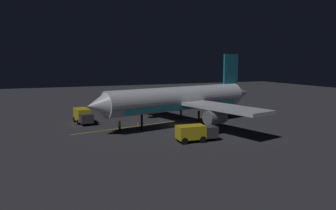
{
  "coord_description": "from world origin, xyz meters",
  "views": [
    {
      "loc": [
        -48.95,
        22.39,
        10.76
      ],
      "look_at": [
        0.0,
        2.0,
        3.5
      ],
      "focal_mm": 34.58,
      "sensor_mm": 36.0,
      "label": 1
    }
  ],
  "objects_px": {
    "baggage_truck": "(83,116)",
    "ground_crew_worker": "(120,126)",
    "traffic_cone_near_right": "(138,123)",
    "traffic_cone_near_left": "(113,132)",
    "airliner": "(182,99)",
    "catering_truck": "(195,133)"
  },
  "relations": [
    {
      "from": "baggage_truck",
      "to": "catering_truck",
      "type": "height_order",
      "value": "baggage_truck"
    },
    {
      "from": "baggage_truck",
      "to": "traffic_cone_near_right",
      "type": "bearing_deg",
      "value": -120.67
    },
    {
      "from": "catering_truck",
      "to": "traffic_cone_near_left",
      "type": "bearing_deg",
      "value": 45.26
    },
    {
      "from": "catering_truck",
      "to": "traffic_cone_near_left",
      "type": "height_order",
      "value": "catering_truck"
    },
    {
      "from": "ground_crew_worker",
      "to": "traffic_cone_near_right",
      "type": "distance_m",
      "value": 5.89
    },
    {
      "from": "traffic_cone_near_left",
      "to": "traffic_cone_near_right",
      "type": "xyz_separation_m",
      "value": [
        4.93,
        -5.44,
        0.0
      ]
    },
    {
      "from": "ground_crew_worker",
      "to": "traffic_cone_near_right",
      "type": "height_order",
      "value": "ground_crew_worker"
    },
    {
      "from": "airliner",
      "to": "catering_truck",
      "type": "bearing_deg",
      "value": 163.8
    },
    {
      "from": "baggage_truck",
      "to": "traffic_cone_near_left",
      "type": "bearing_deg",
      "value": -163.45
    },
    {
      "from": "traffic_cone_near_right",
      "to": "ground_crew_worker",
      "type": "bearing_deg",
      "value": 134.5
    },
    {
      "from": "catering_truck",
      "to": "baggage_truck",
      "type": "bearing_deg",
      "value": 32.49
    },
    {
      "from": "airliner",
      "to": "traffic_cone_near_left",
      "type": "distance_m",
      "value": 13.27
    },
    {
      "from": "ground_crew_worker",
      "to": "traffic_cone_near_left",
      "type": "bearing_deg",
      "value": 123.3
    },
    {
      "from": "traffic_cone_near_left",
      "to": "traffic_cone_near_right",
      "type": "relative_size",
      "value": 1.0
    },
    {
      "from": "airliner",
      "to": "baggage_truck",
      "type": "distance_m",
      "value": 17.39
    },
    {
      "from": "airliner",
      "to": "traffic_cone_near_left",
      "type": "height_order",
      "value": "airliner"
    },
    {
      "from": "catering_truck",
      "to": "traffic_cone_near_right",
      "type": "height_order",
      "value": "catering_truck"
    },
    {
      "from": "baggage_truck",
      "to": "ground_crew_worker",
      "type": "height_order",
      "value": "baggage_truck"
    },
    {
      "from": "baggage_truck",
      "to": "traffic_cone_near_left",
      "type": "xyz_separation_m",
      "value": [
        -9.9,
        -2.94,
        -1.03
      ]
    },
    {
      "from": "traffic_cone_near_right",
      "to": "baggage_truck",
      "type": "bearing_deg",
      "value": 59.33
    },
    {
      "from": "airliner",
      "to": "traffic_cone_near_left",
      "type": "bearing_deg",
      "value": 100.66
    },
    {
      "from": "airliner",
      "to": "traffic_cone_near_left",
      "type": "relative_size",
      "value": 61.16
    }
  ]
}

